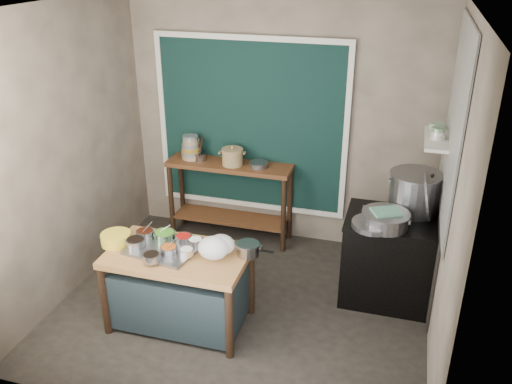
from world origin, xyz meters
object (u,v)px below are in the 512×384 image
(yellow_basin, at_px, (116,239))
(stock_pot, at_px, (414,192))
(prep_table, at_px, (180,288))
(stove_block, at_px, (391,260))
(saucepan, at_px, (248,249))
(condiment_tray, at_px, (162,249))
(back_counter, at_px, (230,201))
(ceramic_crock, at_px, (232,158))
(utensil_cup, at_px, (200,156))
(steamer, at_px, (386,220))

(yellow_basin, bearing_deg, stock_pot, 24.45)
(prep_table, relative_size, stove_block, 1.39)
(prep_table, xyz_separation_m, yellow_basin, (-0.60, -0.00, 0.43))
(saucepan, bearing_deg, prep_table, -164.40)
(condiment_tray, xyz_separation_m, saucepan, (0.75, 0.15, 0.04))
(back_counter, height_order, condiment_tray, back_counter)
(stove_block, relative_size, condiment_tray, 1.50)
(yellow_basin, xyz_separation_m, ceramic_crock, (0.57, 1.65, 0.23))
(ceramic_crock, height_order, stock_pot, stock_pot)
(stove_block, relative_size, ceramic_crock, 3.53)
(condiment_tray, bearing_deg, utensil_cup, 99.69)
(steamer, bearing_deg, saucepan, -151.16)
(stove_block, xyz_separation_m, ceramic_crock, (-1.85, 0.70, 0.61))
(yellow_basin, relative_size, ceramic_crock, 1.07)
(utensil_cup, bearing_deg, stove_block, -18.05)
(ceramic_crock, bearing_deg, prep_table, -89.00)
(prep_table, bearing_deg, ceramic_crock, 90.80)
(utensil_cup, bearing_deg, back_counter, -0.74)
(yellow_basin, bearing_deg, utensil_cup, 84.42)
(stove_block, xyz_separation_m, steamer, (-0.09, -0.19, 0.53))
(prep_table, bearing_deg, back_counter, 92.47)
(condiment_tray, relative_size, ceramic_crock, 2.36)
(condiment_tray, xyz_separation_m, steamer, (1.88, 0.76, 0.19))
(yellow_basin, height_order, saucepan, saucepan)
(utensil_cup, bearing_deg, yellow_basin, -95.58)
(prep_table, height_order, yellow_basin, yellow_basin)
(stock_pot, height_order, steamer, stock_pot)
(prep_table, height_order, condiment_tray, condiment_tray)
(saucepan, distance_m, utensil_cup, 1.87)
(prep_table, distance_m, saucepan, 0.76)
(stock_pot, bearing_deg, yellow_basin, -155.55)
(stock_pot, distance_m, steamer, 0.48)
(saucepan, xyz_separation_m, utensil_cup, (-1.04, 1.54, 0.19))
(yellow_basin, bearing_deg, stove_block, 21.52)
(prep_table, height_order, saucepan, saucepan)
(condiment_tray, height_order, stock_pot, stock_pot)
(prep_table, bearing_deg, condiment_tray, 179.53)
(ceramic_crock, bearing_deg, saucepan, -66.96)
(stock_pot, bearing_deg, condiment_tray, -151.11)
(ceramic_crock, height_order, steamer, ceramic_crock)
(saucepan, relative_size, ceramic_crock, 0.83)
(saucepan, bearing_deg, back_counter, 116.31)
(saucepan, xyz_separation_m, stock_pot, (1.35, 1.02, 0.27))
(condiment_tray, distance_m, stock_pot, 2.43)
(condiment_tray, bearing_deg, stove_block, 25.84)
(saucepan, relative_size, stock_pot, 0.42)
(stock_pot, bearing_deg, utensil_cup, 167.64)
(utensil_cup, relative_size, ceramic_crock, 0.57)
(back_counter, relative_size, utensil_cup, 9.92)
(condiment_tray, bearing_deg, prep_table, -0.27)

